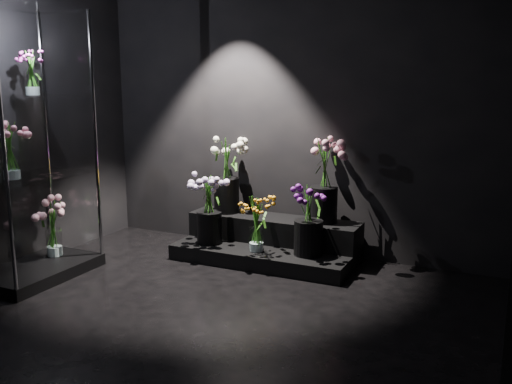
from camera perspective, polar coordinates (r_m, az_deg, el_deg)
The scene contains 12 objects.
floor at distance 4.04m, azimuth -7.36°, elevation -13.33°, with size 4.00×4.00×0.00m, color black.
wall_back at distance 5.46m, azimuth 3.68°, elevation 8.45°, with size 4.00×4.00×0.00m, color black.
display_riser at distance 5.40m, azimuth 1.35°, elevation -5.01°, with size 1.67×0.74×0.37m.
display_case at distance 5.05m, azimuth -21.82°, elevation 4.21°, with size 0.61×1.02×2.24m.
bouquet_orange_bells at distance 5.10m, azimuth 0.03°, elevation -3.09°, with size 0.36×0.36×0.51m.
bouquet_lilac at distance 5.35m, azimuth -4.73°, elevation -1.17°, with size 0.49×0.49×0.65m.
bouquet_purple at distance 5.01m, azimuth 5.30°, elevation -2.53°, with size 0.38×0.38×0.62m.
bouquet_cream_roses at distance 5.56m, azimuth -2.99°, elevation 2.20°, with size 0.37×0.37×0.73m.
bouquet_pink_roses at distance 5.21m, azimuth 6.83°, elevation 1.75°, with size 0.39×0.39×0.77m.
bouquet_case_pink at distance 4.98m, azimuth -23.40°, elevation 3.93°, with size 0.31×0.31×0.47m.
bouquet_case_magenta at distance 5.14m, azimuth -21.55°, elevation 11.07°, with size 0.26×0.26×0.37m.
bouquet_case_base_pink at distance 5.40m, azimuth -19.64°, elevation -3.36°, with size 0.34×0.34×0.50m.
Camera 1 is at (2.00, -3.07, 1.69)m, focal length 40.00 mm.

